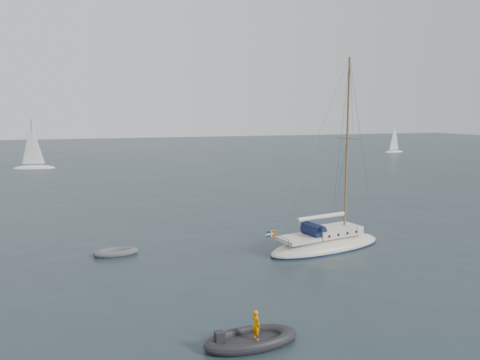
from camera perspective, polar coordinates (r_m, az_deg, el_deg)
name	(u,v)px	position (r m, az deg, el deg)	size (l,w,h in m)	color
ground	(270,246)	(32.33, 3.72, -8.04)	(300.00, 300.00, 0.00)	black
sailboat	(327,234)	(31.90, 10.51, -6.52)	(9.27, 2.78, 13.20)	beige
dinghy	(116,252)	(31.28, -14.91, -8.51)	(2.84, 1.28, 0.41)	#55555B
rib	(251,339)	(19.33, 1.32, -18.80)	(3.89, 1.77, 1.40)	black
distant_yacht_c	(32,146)	(83.72, -23.99, 3.79)	(6.54, 3.49, 8.67)	silver
distant_yacht_b	(394,139)	(115.17, 18.30, 4.73)	(5.35, 2.85, 7.09)	silver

